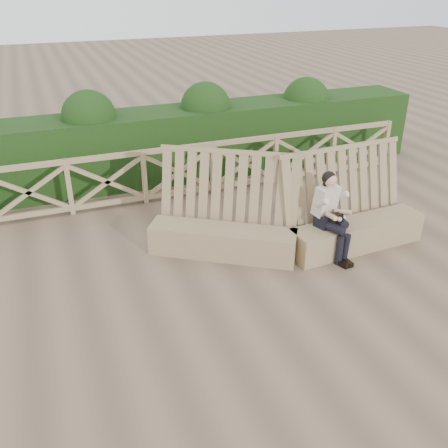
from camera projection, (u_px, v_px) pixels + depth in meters
name	position (u px, v px, depth m)	size (l,w,h in m)	color
ground	(248.00, 287.00, 7.35)	(60.00, 60.00, 0.00)	brown
bench	(290.00, 227.00, 8.19)	(4.49, 1.96, 1.62)	olive
woman	(331.00, 211.00, 7.87)	(0.47, 0.85, 1.41)	black
guardrail	(179.00, 172.00, 10.00)	(10.10, 0.09, 1.10)	#88744F
hedge	(163.00, 145.00, 10.91)	(12.00, 1.20, 1.50)	black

